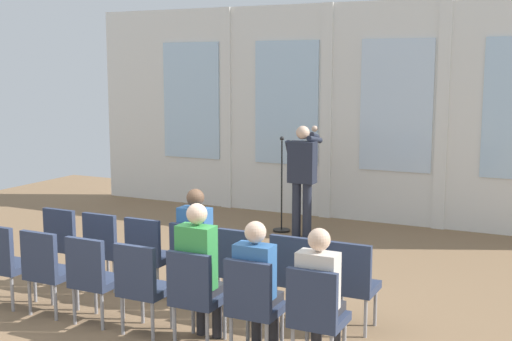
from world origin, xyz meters
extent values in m
plane|color=#846647|center=(0.00, 0.00, 0.00)|extent=(15.08, 15.08, 0.00)
cube|color=silver|center=(0.00, 5.80, 1.87)|extent=(9.94, 0.10, 3.74)
cube|color=silver|center=(-2.98, 5.74, 2.01)|extent=(1.22, 0.04, 2.20)
cube|color=silver|center=(-2.22, 5.75, 1.87)|extent=(0.20, 0.08, 3.74)
cube|color=silver|center=(-0.99, 5.74, 2.01)|extent=(1.22, 0.04, 2.20)
cube|color=silver|center=(-0.23, 5.75, 1.87)|extent=(0.20, 0.08, 3.74)
cube|color=silver|center=(0.99, 5.74, 2.01)|extent=(1.22, 0.04, 2.20)
cube|color=silver|center=(1.75, 5.75, 1.87)|extent=(0.20, 0.08, 3.74)
cylinder|color=#232838|center=(-0.16, 4.24, 0.43)|extent=(0.14, 0.14, 0.87)
cylinder|color=#232838|center=(0.02, 4.24, 0.43)|extent=(0.14, 0.14, 0.87)
cube|color=#232838|center=(-0.07, 4.24, 1.19)|extent=(0.42, 0.22, 0.65)
cube|color=#B28C19|center=(-0.07, 4.35, 1.27)|extent=(0.06, 0.01, 0.39)
sphere|color=beige|center=(-0.07, 4.25, 1.65)|extent=(0.21, 0.21, 0.21)
cylinder|color=#232838|center=(-0.31, 4.32, 1.30)|extent=(0.09, 0.28, 0.45)
cylinder|color=#232838|center=(0.08, 4.37, 1.54)|extent=(0.15, 0.36, 0.15)
cylinder|color=#232838|center=(0.03, 4.50, 1.58)|extent=(0.11, 0.34, 0.15)
sphere|color=beige|center=(-0.07, 4.76, 1.67)|extent=(0.10, 0.10, 0.10)
cylinder|color=black|center=(-0.50, 4.44, 0.01)|extent=(0.28, 0.28, 0.03)
cylinder|color=black|center=(-0.50, 4.44, 0.76)|extent=(0.02, 0.02, 1.45)
sphere|color=#262626|center=(-0.50, 4.44, 1.52)|extent=(0.07, 0.07, 0.07)
cylinder|color=#99999E|center=(-1.66, 1.12, 0.20)|extent=(0.04, 0.04, 0.40)
cylinder|color=#99999E|center=(-2.02, 1.12, 0.20)|extent=(0.04, 0.04, 0.40)
cylinder|color=#99999E|center=(-1.66, 0.78, 0.20)|extent=(0.04, 0.04, 0.40)
cylinder|color=#99999E|center=(-2.02, 0.78, 0.20)|extent=(0.04, 0.04, 0.40)
cube|color=#2D3851|center=(-1.84, 0.95, 0.44)|extent=(0.46, 0.44, 0.08)
cube|color=#2D3851|center=(-1.84, 0.76, 0.71)|extent=(0.46, 0.06, 0.46)
cylinder|color=#99999E|center=(-1.05, 1.12, 0.20)|extent=(0.04, 0.04, 0.40)
cylinder|color=#99999E|center=(-1.41, 1.12, 0.20)|extent=(0.04, 0.04, 0.40)
cylinder|color=#99999E|center=(-1.05, 0.78, 0.20)|extent=(0.04, 0.04, 0.40)
cylinder|color=#99999E|center=(-1.41, 0.78, 0.20)|extent=(0.04, 0.04, 0.40)
cube|color=#2D3851|center=(-1.23, 0.95, 0.44)|extent=(0.46, 0.44, 0.08)
cube|color=#2D3851|center=(-1.23, 0.76, 0.71)|extent=(0.46, 0.06, 0.46)
cylinder|color=#99999E|center=(-0.43, 1.12, 0.20)|extent=(0.04, 0.04, 0.40)
cylinder|color=#99999E|center=(-0.79, 1.12, 0.20)|extent=(0.04, 0.04, 0.40)
cylinder|color=#99999E|center=(-0.43, 0.78, 0.20)|extent=(0.04, 0.04, 0.40)
cylinder|color=#99999E|center=(-0.79, 0.78, 0.20)|extent=(0.04, 0.04, 0.40)
cube|color=#2D3851|center=(-0.61, 0.95, 0.44)|extent=(0.46, 0.44, 0.08)
cube|color=#2D3851|center=(-0.61, 0.76, 0.71)|extent=(0.46, 0.06, 0.46)
cylinder|color=#99999E|center=(0.18, 1.12, 0.20)|extent=(0.04, 0.04, 0.40)
cylinder|color=#99999E|center=(-0.18, 1.12, 0.20)|extent=(0.04, 0.04, 0.40)
cylinder|color=#99999E|center=(0.18, 0.78, 0.20)|extent=(0.04, 0.04, 0.40)
cylinder|color=#99999E|center=(-0.18, 0.78, 0.20)|extent=(0.04, 0.04, 0.40)
cube|color=#2D3851|center=(0.00, 0.95, 0.44)|extent=(0.46, 0.44, 0.08)
cube|color=#2D3851|center=(0.00, 0.76, 0.71)|extent=(0.46, 0.06, 0.46)
cylinder|color=#2D2D33|center=(-0.09, 1.13, 0.22)|extent=(0.10, 0.10, 0.44)
cylinder|color=#2D2D33|center=(0.09, 1.13, 0.22)|extent=(0.10, 0.10, 0.44)
cube|color=#2D2D33|center=(0.00, 1.01, 0.50)|extent=(0.34, 0.36, 0.12)
cube|color=#3366A5|center=(0.00, 0.90, 0.83)|extent=(0.36, 0.20, 0.54)
sphere|color=brown|center=(0.00, 0.92, 1.21)|extent=(0.20, 0.20, 0.20)
cylinder|color=#99999E|center=(0.79, 1.12, 0.20)|extent=(0.04, 0.04, 0.40)
cylinder|color=#99999E|center=(0.43, 1.12, 0.20)|extent=(0.04, 0.04, 0.40)
cylinder|color=#99999E|center=(0.79, 0.78, 0.20)|extent=(0.04, 0.04, 0.40)
cylinder|color=#99999E|center=(0.43, 0.78, 0.20)|extent=(0.04, 0.04, 0.40)
cube|color=#2D3851|center=(0.61, 0.95, 0.44)|extent=(0.46, 0.44, 0.08)
cube|color=#2D3851|center=(0.61, 0.76, 0.71)|extent=(0.46, 0.06, 0.46)
cylinder|color=#99999E|center=(1.41, 1.12, 0.20)|extent=(0.04, 0.04, 0.40)
cylinder|color=#99999E|center=(1.05, 1.12, 0.20)|extent=(0.04, 0.04, 0.40)
cylinder|color=#99999E|center=(1.41, 0.78, 0.20)|extent=(0.04, 0.04, 0.40)
cylinder|color=#99999E|center=(1.05, 0.78, 0.20)|extent=(0.04, 0.04, 0.40)
cube|color=#2D3851|center=(1.23, 0.95, 0.44)|extent=(0.46, 0.44, 0.08)
cube|color=#2D3851|center=(1.23, 0.76, 0.71)|extent=(0.46, 0.06, 0.46)
cylinder|color=#99999E|center=(2.02, 1.12, 0.20)|extent=(0.04, 0.04, 0.40)
cylinder|color=#99999E|center=(1.66, 1.12, 0.20)|extent=(0.04, 0.04, 0.40)
cylinder|color=#99999E|center=(2.02, 0.78, 0.20)|extent=(0.04, 0.04, 0.40)
cylinder|color=#99999E|center=(1.66, 0.78, 0.20)|extent=(0.04, 0.04, 0.40)
cube|color=#2D3851|center=(1.84, 0.95, 0.44)|extent=(0.46, 0.44, 0.08)
cube|color=#2D3851|center=(1.84, 0.76, 0.71)|extent=(0.46, 0.06, 0.46)
cylinder|color=#99999E|center=(-1.66, 0.13, 0.20)|extent=(0.04, 0.04, 0.40)
cylinder|color=#99999E|center=(-2.02, 0.13, 0.20)|extent=(0.04, 0.04, 0.40)
cylinder|color=#99999E|center=(-1.66, -0.21, 0.20)|extent=(0.04, 0.04, 0.40)
cube|color=#2D3851|center=(-1.84, -0.04, 0.44)|extent=(0.46, 0.44, 0.08)
cylinder|color=#99999E|center=(-1.05, 0.13, 0.20)|extent=(0.04, 0.04, 0.40)
cylinder|color=#99999E|center=(-1.41, 0.13, 0.20)|extent=(0.04, 0.04, 0.40)
cylinder|color=#99999E|center=(-1.05, -0.21, 0.20)|extent=(0.04, 0.04, 0.40)
cylinder|color=#99999E|center=(-1.41, -0.21, 0.20)|extent=(0.04, 0.04, 0.40)
cube|color=#2D3851|center=(-1.23, -0.04, 0.44)|extent=(0.46, 0.44, 0.08)
cube|color=#2D3851|center=(-1.23, -0.23, 0.71)|extent=(0.46, 0.06, 0.46)
cylinder|color=#99999E|center=(-0.43, 0.13, 0.20)|extent=(0.04, 0.04, 0.40)
cylinder|color=#99999E|center=(-0.79, 0.13, 0.20)|extent=(0.04, 0.04, 0.40)
cylinder|color=#99999E|center=(-0.43, -0.21, 0.20)|extent=(0.04, 0.04, 0.40)
cylinder|color=#99999E|center=(-0.79, -0.21, 0.20)|extent=(0.04, 0.04, 0.40)
cube|color=#2D3851|center=(-0.61, -0.04, 0.44)|extent=(0.46, 0.44, 0.08)
cube|color=#2D3851|center=(-0.61, -0.23, 0.71)|extent=(0.46, 0.06, 0.46)
cylinder|color=#99999E|center=(0.18, 0.13, 0.20)|extent=(0.04, 0.04, 0.40)
cylinder|color=#99999E|center=(-0.18, 0.13, 0.20)|extent=(0.04, 0.04, 0.40)
cylinder|color=#99999E|center=(0.18, -0.21, 0.20)|extent=(0.04, 0.04, 0.40)
cylinder|color=#99999E|center=(-0.18, -0.21, 0.20)|extent=(0.04, 0.04, 0.40)
cube|color=#2D3851|center=(0.00, -0.04, 0.44)|extent=(0.46, 0.44, 0.08)
cube|color=#2D3851|center=(0.00, -0.23, 0.71)|extent=(0.46, 0.06, 0.46)
cylinder|color=#99999E|center=(0.79, 0.13, 0.20)|extent=(0.04, 0.04, 0.40)
cylinder|color=#99999E|center=(0.43, 0.13, 0.20)|extent=(0.04, 0.04, 0.40)
cylinder|color=#99999E|center=(0.79, -0.21, 0.20)|extent=(0.04, 0.04, 0.40)
cylinder|color=#99999E|center=(0.43, -0.21, 0.20)|extent=(0.04, 0.04, 0.40)
cube|color=#2D3851|center=(0.61, -0.04, 0.44)|extent=(0.46, 0.44, 0.08)
cube|color=#2D3851|center=(0.61, -0.23, 0.71)|extent=(0.46, 0.06, 0.46)
cylinder|color=#2D2D33|center=(0.52, 0.14, 0.22)|extent=(0.10, 0.10, 0.44)
cylinder|color=#2D2D33|center=(0.70, 0.14, 0.22)|extent=(0.10, 0.10, 0.44)
cube|color=#2D2D33|center=(0.61, 0.02, 0.50)|extent=(0.34, 0.36, 0.12)
cube|color=green|center=(0.61, -0.09, 0.87)|extent=(0.36, 0.20, 0.61)
sphere|color=beige|center=(0.61, -0.07, 1.28)|extent=(0.20, 0.20, 0.20)
cylinder|color=#99999E|center=(1.41, 0.13, 0.20)|extent=(0.04, 0.04, 0.40)
cylinder|color=#99999E|center=(1.05, 0.13, 0.20)|extent=(0.04, 0.04, 0.40)
cylinder|color=#99999E|center=(1.05, -0.21, 0.20)|extent=(0.04, 0.04, 0.40)
cube|color=#2D3851|center=(1.23, -0.04, 0.44)|extent=(0.46, 0.44, 0.08)
cube|color=#2D3851|center=(1.23, -0.23, 0.71)|extent=(0.46, 0.06, 0.46)
cylinder|color=#2D2D33|center=(1.14, 0.14, 0.22)|extent=(0.10, 0.10, 0.44)
cylinder|color=#2D2D33|center=(1.32, 0.14, 0.22)|extent=(0.10, 0.10, 0.44)
cube|color=#2D2D33|center=(1.23, 0.02, 0.50)|extent=(0.34, 0.36, 0.12)
cube|color=#3366A5|center=(1.23, -0.09, 0.81)|extent=(0.36, 0.20, 0.50)
sphere|color=beige|center=(1.23, -0.07, 1.17)|extent=(0.20, 0.20, 0.20)
cylinder|color=#99999E|center=(1.66, 0.13, 0.20)|extent=(0.04, 0.04, 0.40)
cube|color=#2D3851|center=(1.84, -0.04, 0.44)|extent=(0.46, 0.44, 0.08)
cube|color=#2D3851|center=(1.84, -0.23, 0.71)|extent=(0.46, 0.06, 0.46)
cylinder|color=#2D2D33|center=(1.75, 0.14, 0.22)|extent=(0.10, 0.10, 0.44)
cylinder|color=#2D2D33|center=(1.93, 0.14, 0.22)|extent=(0.10, 0.10, 0.44)
cube|color=#2D2D33|center=(1.84, 0.02, 0.50)|extent=(0.34, 0.36, 0.12)
cube|color=silver|center=(1.84, -0.09, 0.81)|extent=(0.36, 0.20, 0.50)
sphere|color=beige|center=(1.84, -0.07, 1.17)|extent=(0.20, 0.20, 0.20)
camera|label=1|loc=(3.85, -5.43, 2.65)|focal=47.59mm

